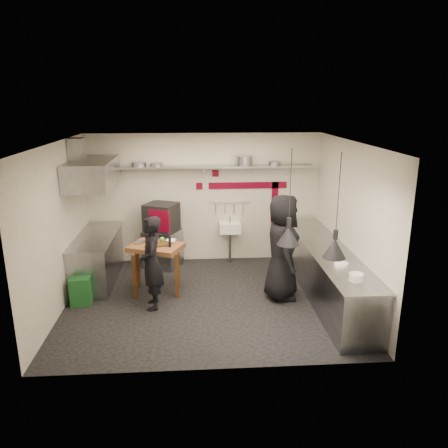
{
  "coord_description": "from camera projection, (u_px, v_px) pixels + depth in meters",
  "views": [
    {
      "loc": [
        -0.21,
        -7.18,
        3.49
      ],
      "look_at": [
        0.31,
        0.3,
        1.33
      ],
      "focal_mm": 35.0,
      "sensor_mm": 36.0,
      "label": 1
    }
  ],
  "objects": [
    {
      "name": "wall_front",
      "position": [
        213.0,
        272.0,
        5.46
      ],
      "size": [
        5.0,
        0.04,
        2.8
      ],
      "primitive_type": "cube",
      "color": "white",
      "rests_on": "floor"
    },
    {
      "name": "extractor_hood",
      "position": [
        93.0,
        173.0,
        8.13
      ],
      "size": [
        0.78,
        1.6,
        0.5
      ],
      "primitive_type": "cube",
      "color": "gray",
      "rests_on": "ceiling"
    },
    {
      "name": "counter_right",
      "position": [
        327.0,
        273.0,
        7.88
      ],
      "size": [
        0.7,
        3.8,
        0.9
      ],
      "primitive_type": "cube",
      "color": "gray",
      "rests_on": "floor"
    },
    {
      "name": "veg_ball",
      "position": [
        162.0,
        240.0,
        8.11
      ],
      "size": [
        0.11,
        0.11,
        0.1
      ],
      "primitive_type": "sphere",
      "rotation": [
        0.0,
        0.0,
        -0.15
      ],
      "color": "#549538",
      "rests_on": "prep_table"
    },
    {
      "name": "ceiling",
      "position": [
        206.0,
        143.0,
        7.09
      ],
      "size": [
        5.0,
        5.0,
        0.0
      ],
      "primitive_type": "plane",
      "color": "silver",
      "rests_on": "floor"
    },
    {
      "name": "red_tile_b",
      "position": [
        199.0,
        186.0,
        9.38
      ],
      "size": [
        0.14,
        0.02,
        0.14
      ],
      "primitive_type": "cube",
      "color": "maroon",
      "rests_on": "wall_back"
    },
    {
      "name": "hood_duct",
      "position": [
        77.0,
        152.0,
        8.01
      ],
      "size": [
        0.28,
        0.28,
        0.5
      ],
      "primitive_type": "cube",
      "color": "gray",
      "rests_on": "ceiling"
    },
    {
      "name": "pan_far_left",
      "position": [
        139.0,
        164.0,
        9.01
      ],
      "size": [
        0.38,
        0.38,
        0.09
      ],
      "primitive_type": "cylinder",
      "rotation": [
        0.0,
        0.0,
        -0.34
      ],
      "color": "gray",
      "rests_on": "back_shelf"
    },
    {
      "name": "heat_lamp_far",
      "position": [
        338.0,
        207.0,
        6.09
      ],
      "size": [
        0.39,
        0.39,
        1.52
      ],
      "primitive_type": null,
      "rotation": [
        0.0,
        0.0,
        0.19
      ],
      "color": "black",
      "rests_on": "ceiling"
    },
    {
      "name": "utensil_rail",
      "position": [
        229.0,
        202.0,
        9.51
      ],
      "size": [
        0.9,
        0.02,
        0.02
      ],
      "primitive_type": "cylinder",
      "rotation": [
        0.0,
        1.57,
        0.0
      ],
      "color": "gray",
      "rests_on": "wall_back"
    },
    {
      "name": "heat_lamp_near",
      "position": [
        290.0,
        198.0,
        6.52
      ],
      "size": [
        0.4,
        0.4,
        1.48
      ],
      "primitive_type": null,
      "rotation": [
        0.0,
        0.0,
        0.17
      ],
      "color": "black",
      "rests_on": "ceiling"
    },
    {
      "name": "shelf_bracket_mid",
      "position": [
        204.0,
        170.0,
        9.29
      ],
      "size": [
        0.04,
        0.06,
        0.24
      ],
      "primitive_type": "cube",
      "color": "gray",
      "rests_on": "wall_back"
    },
    {
      "name": "red_band_horiz",
      "position": [
        248.0,
        185.0,
        9.45
      ],
      "size": [
        1.7,
        0.02,
        0.14
      ],
      "primitive_type": "cube",
      "color": "maroon",
      "rests_on": "wall_back"
    },
    {
      "name": "red_band_vert",
      "position": [
        274.0,
        206.0,
        9.63
      ],
      "size": [
        0.14,
        0.02,
        1.1
      ],
      "primitive_type": "cube",
      "color": "maroon",
      "rests_on": "wall_back"
    },
    {
      "name": "pan_right",
      "position": [
        275.0,
        163.0,
        9.2
      ],
      "size": [
        0.27,
        0.27,
        0.08
      ],
      "primitive_type": "cylinder",
      "rotation": [
        0.0,
        0.0,
        0.09
      ],
      "color": "gray",
      "rests_on": "back_shelf"
    },
    {
      "name": "red_tile_a",
      "position": [
        216.0,
        173.0,
        9.33
      ],
      "size": [
        0.14,
        0.02,
        0.14
      ],
      "primitive_type": "cube",
      "color": "maroon",
      "rests_on": "wall_back"
    },
    {
      "name": "steel_tray",
      "position": [
        140.0,
        243.0,
        8.04
      ],
      "size": [
        0.22,
        0.18,
        0.03
      ],
      "primitive_type": "cube",
      "rotation": [
        0.0,
        0.0,
        0.26
      ],
      "color": "gray",
      "rests_on": "prep_table"
    },
    {
      "name": "counter_left",
      "position": [
        97.0,
        259.0,
        8.6
      ],
      "size": [
        0.7,
        1.9,
        0.9
      ],
      "primitive_type": "cube",
      "color": "gray",
      "rests_on": "floor"
    },
    {
      "name": "sink_tap",
      "position": [
        230.0,
        220.0,
        9.47
      ],
      "size": [
        0.03,
        0.03,
        0.14
      ],
      "primitive_type": "cylinder",
      "color": "gray",
      "rests_on": "hand_sink"
    },
    {
      "name": "wall_right",
      "position": [
        350.0,
        223.0,
        7.64
      ],
      "size": [
        0.04,
        4.2,
        2.8
      ],
      "primitive_type": "cube",
      "color": "white",
      "rests_on": "floor"
    },
    {
      "name": "cutting_board",
      "position": [
        159.0,
        244.0,
        7.94
      ],
      "size": [
        0.42,
        0.35,
        0.02
      ],
      "primitive_type": "cube",
      "rotation": [
        0.0,
        0.0,
        0.26
      ],
      "color": "#4E2D14",
      "rests_on": "prep_table"
    },
    {
      "name": "pan_mid_left",
      "position": [
        156.0,
        165.0,
        9.03
      ],
      "size": [
        0.32,
        0.32,
        0.07
      ],
      "primitive_type": "cylinder",
      "rotation": [
        0.0,
        0.0,
        -0.29
      ],
      "color": "gray",
      "rests_on": "back_shelf"
    },
    {
      "name": "oven_door",
      "position": [
        159.0,
        221.0,
        8.9
      ],
      "size": [
        0.43,
        0.22,
        0.46
      ],
      "primitive_type": "cube",
      "rotation": [
        0.0,
        0.0,
        -0.43
      ],
      "color": "maroon",
      "rests_on": "combi_oven"
    },
    {
      "name": "small_bowl_right",
      "position": [
        341.0,
        264.0,
        6.93
      ],
      "size": [
        0.25,
        0.25,
        0.05
      ],
      "primitive_type": "cylinder",
      "rotation": [
        0.0,
        0.0,
        0.18
      ],
      "color": "white",
      "rests_on": "counter_right_top"
    },
    {
      "name": "chef_left",
      "position": [
        152.0,
        263.0,
        7.38
      ],
      "size": [
        0.45,
        0.63,
        1.62
      ],
      "primitive_type": "imported",
      "rotation": [
        0.0,
        0.0,
        -1.45
      ],
      "color": "black",
      "rests_on": "floor"
    },
    {
      "name": "green_bin",
      "position": [
        81.0,
        290.0,
        7.67
      ],
      "size": [
        0.38,
        0.38,
        0.5
      ],
      "primitive_type": "cube",
      "rotation": [
        0.0,
        0.0,
        0.07
      ],
      "color": "#185121",
      "rests_on": "floor"
    },
    {
      "name": "counter_right_top",
      "position": [
        328.0,
        249.0,
        7.75
      ],
      "size": [
        0.76,
        3.9,
        0.03
      ],
      "primitive_type": "cube",
      "color": "gray",
      "rests_on": "counter_right"
    },
    {
      "name": "combi_oven",
      "position": [
        161.0,
        217.0,
        9.19
      ],
      "size": [
        0.8,
        0.78,
        0.58
      ],
      "primitive_type": "cube",
      "rotation": [
        0.0,
        0.0,
        -0.43
      ],
      "color": "black",
      "rests_on": "oven_stand"
    },
    {
      "name": "oven_stand",
      "position": [
        163.0,
        248.0,
        9.37
      ],
      "size": [
        0.89,
        0.86,
        0.8
      ],
      "primitive_type": "cube",
      "rotation": [
        0.0,
        0.0,
        -0.43
      ],
      "color": "gray",
      "rests_on": "floor"
    },
    {
      "name": "floor",
      "position": [
        208.0,
        300.0,
        7.86
      ],
      "size": [
        5.0,
        5.0,
        0.0
      ],
      "primitive_type": "plane",
      "color": "black",
      "rests_on": "ground"
    },
    {
      "name": "lemon_a",
      "position": [
        146.0,
        245.0,
        7.81
      ],
      "size": [
        0.09,
        0.09,
        0.08
      ],
      "primitive_type": "sphere",
      "rotation": [
        0.0,
        0.0,
        -0.11
      ],
      "color": "yellow",
      "rests_on": "prep_table"
    },
    {
      "name": "wall_left",
      "position": [
        58.0,
        228.0,
        7.31
      ],
      "size": [
        0.04,
        4.2,
        2.8
      ],
      "primitive_type": "cube",
      "color": "white",
      "rests_on": "floor"
    },
    {
      "name": "plate_stack",
      "position": [
        356.0,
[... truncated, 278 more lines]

